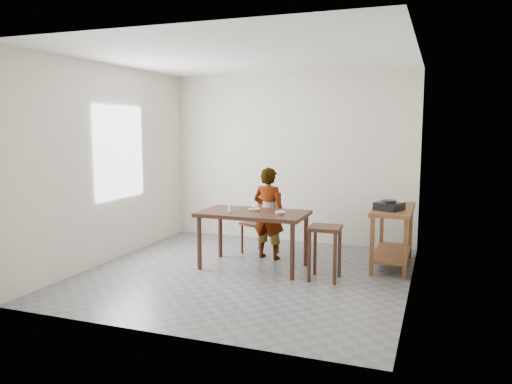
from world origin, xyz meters
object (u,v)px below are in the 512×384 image
(dining_table, at_px, (253,240))
(prep_counter, at_px, (393,237))
(stool, at_px, (325,253))
(dining_chair, at_px, (260,223))
(child, at_px, (269,213))

(dining_table, height_order, prep_counter, prep_counter)
(prep_counter, xyz_separation_m, stool, (-0.72, -0.89, -0.07))
(dining_table, height_order, stool, dining_table)
(prep_counter, xyz_separation_m, dining_chair, (-1.89, 0.04, 0.05))
(prep_counter, bearing_deg, child, -173.50)
(stool, bearing_deg, dining_table, 169.14)
(prep_counter, relative_size, dining_chair, 1.33)
(dining_table, height_order, dining_chair, dining_chair)
(child, xyz_separation_m, stool, (0.96, -0.70, -0.32))
(dining_table, distance_m, stool, 1.02)
(dining_table, distance_m, prep_counter, 1.86)
(dining_table, bearing_deg, child, 85.61)
(dining_table, relative_size, prep_counter, 1.17)
(dining_table, bearing_deg, dining_chair, 103.19)
(child, bearing_deg, dining_table, 94.05)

